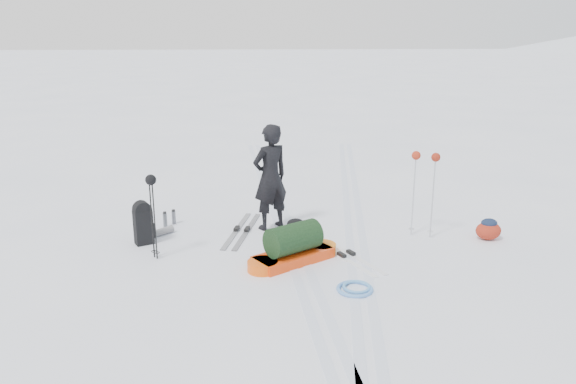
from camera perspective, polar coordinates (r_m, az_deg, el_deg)
name	(u,v)px	position (r m, az deg, el deg)	size (l,w,h in m)	color
ground	(293,248)	(9.73, 0.49, -5.68)	(200.00, 200.00, 0.00)	white
ski_tracks	(322,229)	(10.60, 3.45, -3.82)	(3.38, 17.97, 0.01)	silver
skier	(270,177)	(10.39, -1.82, 1.51)	(0.72, 0.48, 1.99)	black
pulk_sled	(293,247)	(9.08, 0.54, -5.65)	(1.68, 1.33, 0.65)	#E23D0D
expedition_rucksack	(146,223)	(10.15, -14.26, -3.10)	(0.64, 0.79, 0.78)	black
ski_poles_black	(151,190)	(9.19, -13.71, 0.18)	(0.17, 0.18, 1.42)	black
ski_poles_silver	(425,166)	(10.17, 13.77, 2.57)	(0.46, 0.32, 1.57)	silver
touring_skis_grey	(242,230)	(10.54, -4.71, -3.90)	(0.72, 2.01, 0.07)	gray
touring_skis_white	(346,255)	(9.44, 5.94, -6.40)	(1.05, 1.82, 0.07)	white
rope_coil	(355,288)	(8.28, 6.86, -9.68)	(0.65, 0.65, 0.06)	#5A94DA
small_daypack	(488,229)	(10.67, 19.70, -3.59)	(0.55, 0.50, 0.39)	maroon
thermos_pair	(169,218)	(11.01, -11.97, -2.63)	(0.23, 0.27, 0.30)	#5A5E62
stuff_sack	(296,224)	(10.58, 0.77, -3.26)	(0.37, 0.30, 0.21)	black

